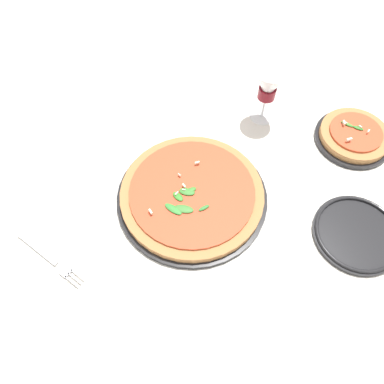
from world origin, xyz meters
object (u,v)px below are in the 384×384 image
object	(u,v)px
pizza_personal_side	(354,136)
side_plate_white	(357,234)
pizza_arugula_main	(192,195)
wine_glass	(268,87)
fork	(48,257)

from	to	relation	value
pizza_personal_side	side_plate_white	world-z (taller)	pizza_personal_side
pizza_arugula_main	wine_glass	size ratio (longest dim) A/B	2.28
pizza_personal_side	wine_glass	size ratio (longest dim) A/B	1.27
pizza_personal_side	side_plate_white	distance (m)	0.28
pizza_arugula_main	wine_glass	distance (m)	0.34
side_plate_white	fork	bearing A→B (deg)	-120.15
wine_glass	fork	distance (m)	0.67
pizza_personal_side	side_plate_white	size ratio (longest dim) A/B	1.00
pizza_personal_side	fork	world-z (taller)	pizza_personal_side
pizza_arugula_main	fork	distance (m)	0.35
pizza_arugula_main	pizza_personal_side	world-z (taller)	same
wine_glass	side_plate_white	distance (m)	0.42
pizza_arugula_main	pizza_personal_side	xyz separation A→B (m)	(0.09, 0.45, -0.00)
wine_glass	pizza_arugula_main	bearing A→B (deg)	-70.90
pizza_arugula_main	side_plate_white	world-z (taller)	pizza_arugula_main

